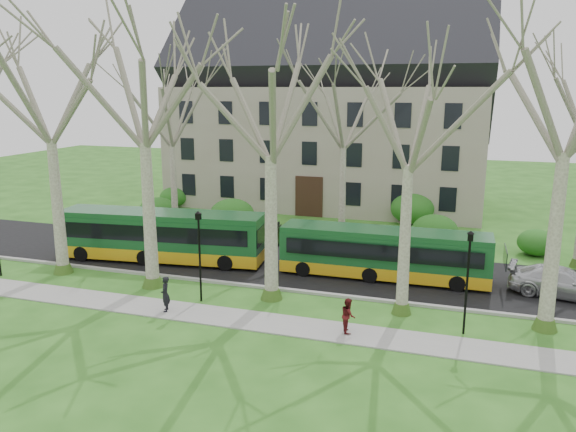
# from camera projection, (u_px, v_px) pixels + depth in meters

# --- Properties ---
(ground) EXTENTS (120.00, 120.00, 0.00)m
(ground) POSITION_uv_depth(u_px,v_px,m) (328.00, 308.00, 25.97)
(ground) COLOR #295D1A
(ground) RESTS_ON ground
(sidewalk) EXTENTS (70.00, 2.00, 0.06)m
(sidewalk) POSITION_uv_depth(u_px,v_px,m) (314.00, 329.00, 23.64)
(sidewalk) COLOR gray
(sidewalk) RESTS_ON ground
(road) EXTENTS (80.00, 8.00, 0.06)m
(road) POSITION_uv_depth(u_px,v_px,m) (352.00, 271.00, 31.06)
(road) COLOR black
(road) RESTS_ON ground
(curb) EXTENTS (80.00, 0.25, 0.14)m
(curb) POSITION_uv_depth(u_px,v_px,m) (336.00, 295.00, 27.34)
(curb) COLOR #A5A39E
(curb) RESTS_ON ground
(building) EXTENTS (26.50, 12.20, 16.00)m
(building) POSITION_uv_depth(u_px,v_px,m) (329.00, 110.00, 48.22)
(building) COLOR gray
(building) RESTS_ON ground
(tree_row_verge) EXTENTS (49.00, 7.00, 14.00)m
(tree_row_verge) POSITION_uv_depth(u_px,v_px,m) (332.00, 156.00, 24.68)
(tree_row_verge) COLOR gray
(tree_row_verge) RESTS_ON ground
(tree_row_far) EXTENTS (33.00, 7.00, 12.00)m
(tree_row_far) POSITION_uv_depth(u_px,v_px,m) (351.00, 152.00, 35.23)
(tree_row_far) COLOR gray
(tree_row_far) RESTS_ON ground
(lamp_row) EXTENTS (36.22, 0.22, 4.30)m
(lamp_row) POSITION_uv_depth(u_px,v_px,m) (324.00, 261.00, 24.46)
(lamp_row) COLOR black
(lamp_row) RESTS_ON ground
(hedges) EXTENTS (30.60, 8.60, 2.00)m
(hedges) POSITION_uv_depth(u_px,v_px,m) (312.00, 216.00, 40.13)
(hedges) COLOR #20631C
(hedges) RESTS_ON ground
(bus_lead) EXTENTS (12.20, 3.82, 3.00)m
(bus_lead) POSITION_uv_depth(u_px,v_px,m) (162.00, 235.00, 32.65)
(bus_lead) COLOR #154C23
(bus_lead) RESTS_ON road
(bus_follow) EXTENTS (10.90, 2.43, 2.72)m
(bus_follow) POSITION_uv_depth(u_px,v_px,m) (384.00, 253.00, 29.66)
(bus_follow) COLOR #154C23
(bus_follow) RESTS_ON road
(sedan) EXTENTS (5.14, 2.77, 1.41)m
(sedan) POSITION_uv_depth(u_px,v_px,m) (562.00, 282.00, 27.11)
(sedan) COLOR #B3B4B8
(sedan) RESTS_ON road
(pedestrian_a) EXTENTS (0.60, 0.70, 1.62)m
(pedestrian_a) POSITION_uv_depth(u_px,v_px,m) (165.00, 294.00, 25.28)
(pedestrian_a) COLOR black
(pedestrian_a) RESTS_ON sidewalk
(pedestrian_b) EXTENTS (0.77, 0.86, 1.47)m
(pedestrian_b) POSITION_uv_depth(u_px,v_px,m) (348.00, 315.00, 23.12)
(pedestrian_b) COLOR #521214
(pedestrian_b) RESTS_ON sidewalk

